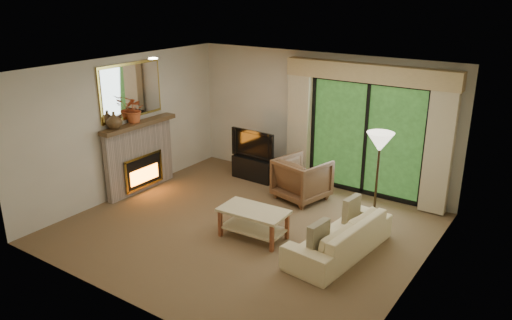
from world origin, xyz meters
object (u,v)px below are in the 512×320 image
Objects in this scene: armchair at (302,179)px; coffee_table at (254,224)px; media_console at (255,168)px; sofa at (339,236)px.

armchair is 1.77m from coffee_table.
media_console is 1.06× the size of armchair.
sofa is 1.81× the size of coffee_table.
media_console is at bearing 120.92° from coffee_table.
armchair reaches higher than sofa.
coffee_table is (1.43, -2.14, 0.01)m from media_console.
media_console is at bearing -2.53° from armchair.
coffee_table is at bearing -70.39° from sofa.
sofa reaches higher than coffee_table.
sofa is at bearing 10.58° from coffee_table.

